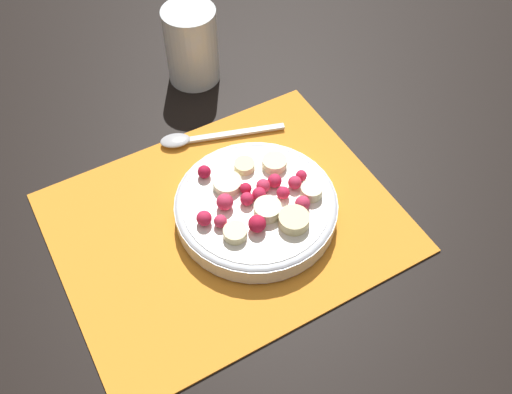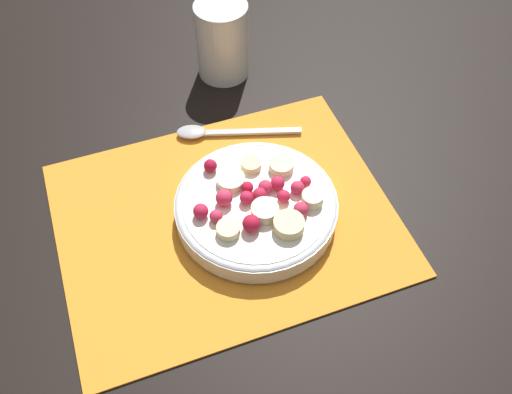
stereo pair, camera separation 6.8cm
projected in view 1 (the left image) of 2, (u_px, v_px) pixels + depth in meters
The scene contains 5 objects.
ground_plane at pixel (226, 223), 0.71m from camera, with size 3.00×3.00×0.00m, color black.
placemat at pixel (226, 222), 0.71m from camera, with size 0.41×0.33×0.01m.
fruit_bowl at pixel (256, 205), 0.70m from camera, with size 0.20×0.20×0.05m.
spoon at pixel (196, 138), 0.78m from camera, with size 0.17×0.07×0.01m.
drinking_glass at pixel (192, 45), 0.83m from camera, with size 0.08×0.08×0.12m.
Camera 1 is at (-0.17, -0.37, 0.58)m, focal length 40.00 mm.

